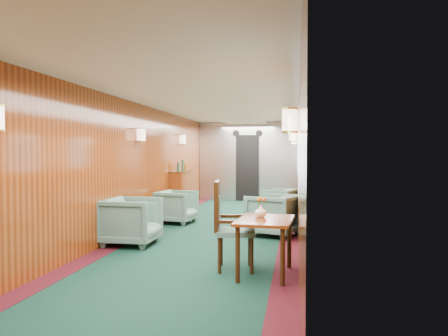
# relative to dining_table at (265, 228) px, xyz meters

# --- Properties ---
(room) EXTENTS (12.00, 12.10, 2.40)m
(room) POSITION_rel_dining_table_xyz_m (-1.10, 2.11, 1.07)
(room) COLOR #0E3427
(room) RESTS_ON ground
(bulkhead) EXTENTS (2.98, 0.17, 2.39)m
(bulkhead) POSITION_rel_dining_table_xyz_m (-1.10, 8.03, 0.62)
(bulkhead) COLOR #B5B8BD
(bulkhead) RESTS_ON ground
(windows_right) EXTENTS (0.02, 8.60, 0.80)m
(windows_right) POSITION_rel_dining_table_xyz_m (0.38, 2.36, 0.88)
(windows_right) COLOR #B9BBC0
(windows_right) RESTS_ON ground
(wall_sconces) EXTENTS (2.97, 7.97, 0.25)m
(wall_sconces) POSITION_rel_dining_table_xyz_m (-1.10, 2.68, 1.22)
(wall_sconces) COLOR #FFE8C6
(wall_sconces) RESTS_ON ground
(dining_table) EXTENTS (0.70, 0.95, 0.68)m
(dining_table) POSITION_rel_dining_table_xyz_m (0.00, 0.00, 0.00)
(dining_table) COLOR maroon
(dining_table) RESTS_ON ground
(side_chair) EXTENTS (0.55, 0.57, 1.11)m
(side_chair) POSITION_rel_dining_table_xyz_m (-0.48, 0.18, 0.03)
(side_chair) COLOR #214D48
(side_chair) RESTS_ON ground
(credenza) EXTENTS (0.35, 1.13, 1.29)m
(credenza) POSITION_rel_dining_table_xyz_m (-2.44, 5.21, -0.05)
(credenza) COLOR maroon
(credenza) RESTS_ON ground
(flower_vase) EXTENTS (0.17, 0.17, 0.15)m
(flower_vase) POSITION_rel_dining_table_xyz_m (-0.06, 0.13, 0.18)
(flower_vase) COLOR white
(flower_vase) RESTS_ON dining_table
(armchair_left_near) EXTENTS (0.83, 0.81, 0.76)m
(armchair_left_near) POSITION_rel_dining_table_xyz_m (-2.22, 1.37, -0.19)
(armchair_left_near) COLOR #214D48
(armchair_left_near) RESTS_ON ground
(armchair_left_far) EXTENTS (0.84, 0.82, 0.68)m
(armchair_left_far) POSITION_rel_dining_table_xyz_m (-2.09, 3.56, -0.23)
(armchair_left_far) COLOR #214D48
(armchair_left_far) RESTS_ON ground
(armchair_right_near) EXTENTS (1.04, 1.03, 0.74)m
(armchair_right_near) POSITION_rel_dining_table_xyz_m (-0.04, 2.52, -0.20)
(armchair_right_near) COLOR #214D48
(armchair_right_near) RESTS_ON ground
(armchair_right_far) EXTENTS (0.86, 0.85, 0.63)m
(armchair_right_far) POSITION_rel_dining_table_xyz_m (-0.04, 5.02, -0.25)
(armchair_right_far) COLOR #214D48
(armchair_right_far) RESTS_ON ground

